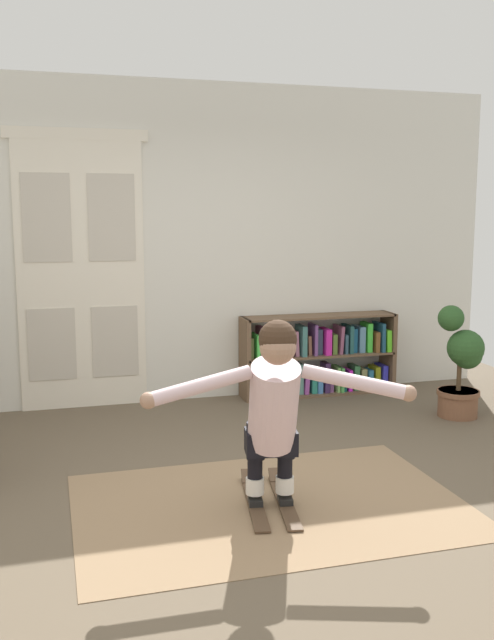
# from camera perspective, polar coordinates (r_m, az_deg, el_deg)

# --- Properties ---
(ground_plane) EXTENTS (7.20, 7.20, 0.00)m
(ground_plane) POSITION_cam_1_polar(r_m,az_deg,el_deg) (4.32, 1.98, -14.96)
(ground_plane) COLOR brown
(back_wall) EXTENTS (6.00, 0.10, 2.90)m
(back_wall) POSITION_cam_1_polar(r_m,az_deg,el_deg) (6.48, -5.03, 6.19)
(back_wall) COLOR silver
(back_wall) RESTS_ON ground
(double_door) EXTENTS (1.22, 0.05, 2.45)m
(double_door) POSITION_cam_1_polar(r_m,az_deg,el_deg) (6.33, -13.35, 3.93)
(double_door) COLOR silver
(double_door) RESTS_ON ground
(rug) EXTENTS (2.31, 1.59, 0.01)m
(rug) POSITION_cam_1_polar(r_m,az_deg,el_deg) (4.34, 1.87, -14.77)
(rug) COLOR #8D7052
(rug) RESTS_ON ground
(bookshelf) EXTENTS (1.51, 0.30, 0.77)m
(bookshelf) POSITION_cam_1_polar(r_m,az_deg,el_deg) (6.77, 5.87, -3.09)
(bookshelf) COLOR brown
(bookshelf) RESTS_ON ground
(potted_plant) EXTENTS (0.39, 0.36, 0.96)m
(potted_plant) POSITION_cam_1_polar(r_m,az_deg,el_deg) (6.24, 17.06, -3.48)
(potted_plant) COLOR brown
(potted_plant) RESTS_ON ground
(skis_pair) EXTENTS (0.40, 0.84, 0.07)m
(skis_pair) POSITION_cam_1_polar(r_m,az_deg,el_deg) (4.36, 1.81, -14.38)
(skis_pair) COLOR #4E3927
(skis_pair) RESTS_ON rug
(person_skier) EXTENTS (1.47, 0.69, 1.09)m
(person_skier) POSITION_cam_1_polar(r_m,az_deg,el_deg) (3.97, 2.22, -6.72)
(person_skier) COLOR white
(person_skier) RESTS_ON skis_pair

